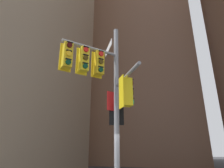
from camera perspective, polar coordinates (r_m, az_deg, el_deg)
building_mid_block at (r=37.47m, az=7.93°, el=8.13°), size 17.48×17.48×37.67m
signal_pole_assembly at (r=7.53m, az=-2.69°, el=0.23°), size 3.12×2.41×7.19m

